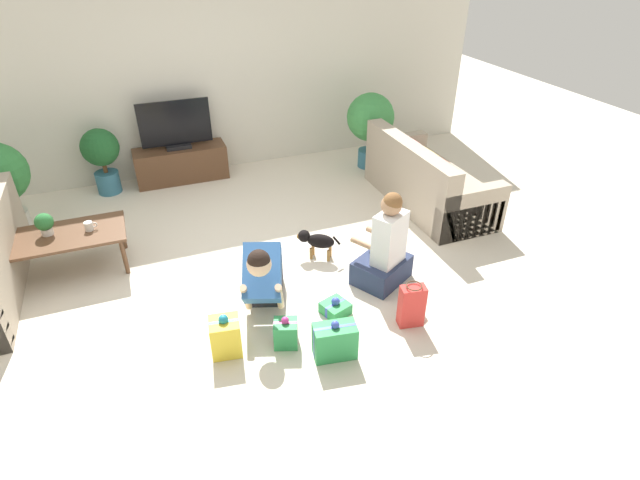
% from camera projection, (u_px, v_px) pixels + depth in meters
% --- Properties ---
extents(ground_plane, '(16.00, 16.00, 0.00)m').
position_uv_depth(ground_plane, '(245.00, 267.00, 5.09)').
color(ground_plane, beige).
extents(wall_back, '(8.40, 0.06, 2.60)m').
position_uv_depth(wall_back, '(188.00, 76.00, 6.48)').
color(wall_back, beige).
rests_on(wall_back, ground_plane).
extents(sofa_right, '(0.84, 1.87, 0.82)m').
position_uv_depth(sofa_right, '(425.00, 182.00, 6.12)').
color(sofa_right, tan).
rests_on(sofa_right, ground_plane).
extents(coffee_table, '(1.09, 0.62, 0.42)m').
position_uv_depth(coffee_table, '(67.00, 238.00, 4.85)').
color(coffee_table, brown).
rests_on(coffee_table, ground_plane).
extents(tv_console, '(1.20, 0.40, 0.46)m').
position_uv_depth(tv_console, '(181.00, 164.00, 6.74)').
color(tv_console, brown).
rests_on(tv_console, ground_plane).
extents(tv, '(0.91, 0.20, 0.63)m').
position_uv_depth(tv, '(176.00, 128.00, 6.48)').
color(tv, black).
rests_on(tv, tv_console).
extents(potted_plant_back_left, '(0.47, 0.47, 0.85)m').
position_uv_depth(potted_plant_back_left, '(102.00, 154.00, 6.26)').
color(potted_plant_back_left, '#336B84').
rests_on(potted_plant_back_left, ground_plane).
extents(potted_plant_corner_right, '(0.66, 0.66, 1.05)m').
position_uv_depth(potted_plant_corner_right, '(370.00, 120.00, 6.88)').
color(potted_plant_corner_right, '#336B84').
rests_on(potted_plant_corner_right, ground_plane).
extents(person_kneeling, '(0.55, 0.82, 0.78)m').
position_uv_depth(person_kneeling, '(264.00, 276.00, 4.38)').
color(person_kneeling, '#23232D').
rests_on(person_kneeling, ground_plane).
extents(person_sitting, '(0.65, 0.62, 0.97)m').
position_uv_depth(person_sitting, '(385.00, 251.00, 4.71)').
color(person_sitting, '#283351').
rests_on(person_sitting, ground_plane).
extents(dog, '(0.40, 0.30, 0.31)m').
position_uv_depth(dog, '(316.00, 241.00, 5.13)').
color(dog, black).
rests_on(dog, ground_plane).
extents(gift_box_a, '(0.28, 0.28, 0.17)m').
position_uv_depth(gift_box_a, '(335.00, 308.00, 4.45)').
color(gift_box_a, '#2D934C').
rests_on(gift_box_a, ground_plane).
extents(gift_box_b, '(0.27, 0.26, 0.38)m').
position_uv_depth(gift_box_b, '(226.00, 336.00, 3.99)').
color(gift_box_b, yellow).
rests_on(gift_box_b, ground_plane).
extents(gift_box_c, '(0.37, 0.24, 0.36)m').
position_uv_depth(gift_box_c, '(335.00, 341.00, 3.96)').
color(gift_box_c, '#2D934C').
rests_on(gift_box_c, ground_plane).
extents(gift_box_d, '(0.24, 0.23, 0.29)m').
position_uv_depth(gift_box_d, '(286.00, 333.00, 4.09)').
color(gift_box_d, '#2D934C').
rests_on(gift_box_d, ground_plane).
extents(gift_bag_a, '(0.23, 0.16, 0.42)m').
position_uv_depth(gift_bag_a, '(412.00, 306.00, 4.26)').
color(gift_bag_a, red).
rests_on(gift_bag_a, ground_plane).
extents(mug, '(0.12, 0.08, 0.09)m').
position_uv_depth(mug, '(89.00, 226.00, 4.87)').
color(mug, silver).
rests_on(mug, coffee_table).
extents(tabletop_plant, '(0.17, 0.17, 0.22)m').
position_uv_depth(tabletop_plant, '(44.00, 223.00, 4.76)').
color(tabletop_plant, beige).
rests_on(tabletop_plant, coffee_table).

